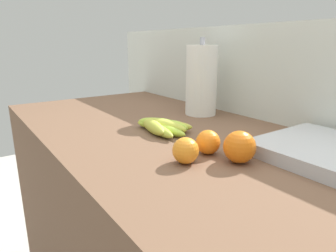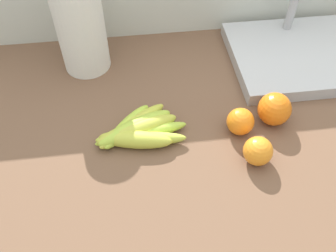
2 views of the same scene
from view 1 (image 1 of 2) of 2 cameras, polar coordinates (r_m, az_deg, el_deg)
The scene contains 6 objects.
wall_back at distance 1.28m, azimuth 19.77°, elevation -12.30°, with size 2.28×0.06×1.30m, color silver.
banana_bunch at distance 0.98m, azimuth -1.52°, elevation 0.00°, with size 0.22×0.16×0.04m.
orange_center at distance 0.72m, azimuth 3.40°, elevation -4.73°, with size 0.07×0.07×0.07m, color orange.
orange_back_right at distance 0.79m, azimuth 7.70°, elevation -3.10°, with size 0.06×0.06×0.06m, color orange.
orange_back_left at distance 0.74m, azimuth 13.58°, elevation -3.94°, with size 0.08×0.08×0.08m, color orange.
paper_towel_roll at distance 1.22m, azimuth 6.43°, elevation 8.70°, with size 0.13×0.13×0.31m.
Camera 1 is at (0.62, -0.55, 1.23)m, focal length 31.70 mm.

